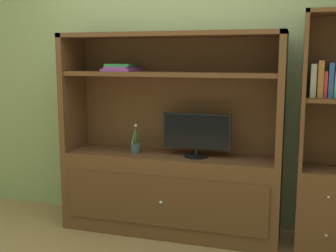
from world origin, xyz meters
TOP-DOWN VIEW (x-y plane):
  - ground_plane at (0.00, 0.00)m, footprint 8.00×8.00m
  - painted_rear_wall at (0.00, 0.75)m, footprint 6.00×0.10m
  - media_console at (0.00, 0.41)m, footprint 1.83×0.48m
  - tv_monitor at (0.23, 0.38)m, footprint 0.56×0.20m
  - potted_plant at (-0.30, 0.37)m, footprint 0.08×0.09m
  - magazine_stack at (-0.42, 0.40)m, footprint 0.27×0.35m
  - bookshelf_tall at (1.25, 0.41)m, footprint 0.44×0.38m
  - upright_book_row at (1.19, 0.40)m, footprint 0.20×0.18m

SIDE VIEW (x-z plane):
  - ground_plane at x=0.00m, z-range 0.00..0.00m
  - media_console at x=0.00m, z-range -0.31..1.37m
  - bookshelf_tall at x=1.25m, z-range -0.31..1.51m
  - potted_plant at x=-0.30m, z-range 0.60..0.85m
  - tv_monitor at x=0.23m, z-range 0.69..1.05m
  - upright_book_row at x=1.19m, z-range 1.18..1.45m
  - magazine_stack at x=-0.42m, z-range 1.36..1.43m
  - painted_rear_wall at x=0.00m, z-range 0.00..2.80m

